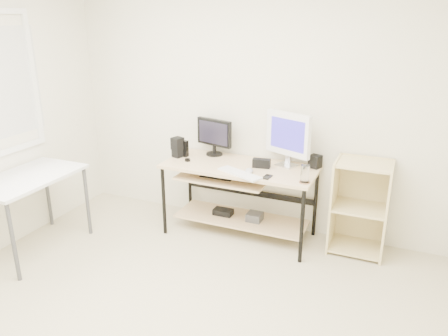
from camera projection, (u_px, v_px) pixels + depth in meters
name	position (u px, v px, depth m)	size (l,w,h in m)	color
room	(127.00, 154.00, 2.73)	(4.01, 4.01, 2.62)	#C4B997
desk	(237.00, 185.00, 4.35)	(1.50, 0.65, 0.75)	#D8BA89
side_table	(28.00, 184.00, 4.01)	(0.60, 1.00, 0.75)	silver
shelf_unit	(360.00, 206.00, 4.08)	(0.50, 0.40, 0.90)	beige
black_monitor	(214.00, 135.00, 4.52)	(0.41, 0.17, 0.38)	black
white_imac	(288.00, 136.00, 4.15)	(0.48, 0.24, 0.53)	silver
keyboard	(240.00, 173.00, 4.03)	(0.47, 0.13, 0.02)	silver
mouse	(249.00, 171.00, 4.06)	(0.07, 0.12, 0.04)	#B9B9BE
center_speaker	(261.00, 163.00, 4.20)	(0.17, 0.08, 0.08)	black
speaker_left	(178.00, 147.00, 4.49)	(0.13, 0.13, 0.21)	black
speaker_right	(315.00, 161.00, 4.19)	(0.10, 0.10, 0.12)	black
audio_controller	(184.00, 148.00, 4.51)	(0.09, 0.05, 0.17)	black
volume_puck	(188.00, 160.00, 4.39)	(0.06, 0.06, 0.02)	black
smartphone	(267.00, 177.00, 3.95)	(0.06, 0.12, 0.01)	black
coaster	(304.00, 182.00, 3.83)	(0.10, 0.10, 0.01)	#8F6241
drinking_glass	(305.00, 174.00, 3.80)	(0.08, 0.08, 0.15)	white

